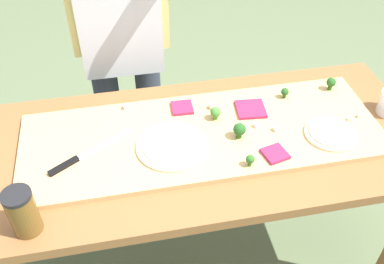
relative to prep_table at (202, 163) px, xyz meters
name	(u,v)px	position (x,y,z in m)	size (l,w,h in m)	color
ground_plane	(200,260)	(0.00, 0.00, -0.68)	(8.00, 8.00, 0.00)	#60704C
prep_table	(202,163)	(0.00, 0.00, 0.00)	(1.65, 0.73, 0.80)	brown
cutting_board	(203,135)	(0.01, 0.02, 0.12)	(1.31, 0.46, 0.02)	tan
chefs_knife	(80,158)	(-0.44, -0.03, 0.14)	(0.29, 0.19, 0.02)	#B7BABF
pizza_whole_white_garlic	(172,146)	(-0.12, -0.03, 0.14)	(0.25, 0.25, 0.02)	beige
pizza_whole_cheese_artichoke	(330,133)	(0.46, -0.08, 0.14)	(0.19, 0.19, 0.02)	beige
pizza_slice_far_right	(251,109)	(0.21, 0.11, 0.14)	(0.11, 0.11, 0.01)	#9E234C
pizza_slice_near_left	(182,108)	(-0.04, 0.17, 0.14)	(0.08, 0.08, 0.01)	#9E234C
pizza_slice_far_left	(275,154)	(0.22, -0.14, 0.14)	(0.08, 0.08, 0.01)	#9E234C
broccoli_floret_center_right	(331,83)	(0.57, 0.18, 0.17)	(0.04, 0.04, 0.05)	#2C5915
broccoli_floret_front_left	(250,160)	(0.12, -0.17, 0.16)	(0.03, 0.03, 0.04)	#366618
broccoli_floret_back_left	(239,130)	(0.13, -0.03, 0.17)	(0.05, 0.05, 0.06)	#2C5915
broccoli_floret_front_mid	(216,113)	(0.07, 0.09, 0.16)	(0.04, 0.04, 0.05)	#487A23
broccoli_floret_back_mid	(285,92)	(0.37, 0.16, 0.16)	(0.03, 0.03, 0.04)	#2C5915
cheese_crumble_a	(126,107)	(-0.25, 0.21, 0.14)	(0.02, 0.02, 0.02)	white
cheese_crumble_b	(256,125)	(0.20, 0.01, 0.14)	(0.02, 0.02, 0.02)	silver
cheese_crumble_c	(350,119)	(0.56, -0.02, 0.14)	(0.01, 0.01, 0.01)	silver
cheese_crumble_d	(212,106)	(0.07, 0.15, 0.14)	(0.02, 0.02, 0.02)	silver
cheese_crumble_e	(359,116)	(0.60, -0.01, 0.14)	(0.01, 0.01, 0.01)	silver
cheese_crumble_f	(276,129)	(0.27, -0.02, 0.14)	(0.02, 0.02, 0.02)	silver
sauce_jar	(23,212)	(-0.59, -0.27, 0.19)	(0.09, 0.09, 0.16)	brown
cook_center	(119,21)	(-0.24, 0.58, 0.31)	(0.54, 0.39, 1.67)	#333847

